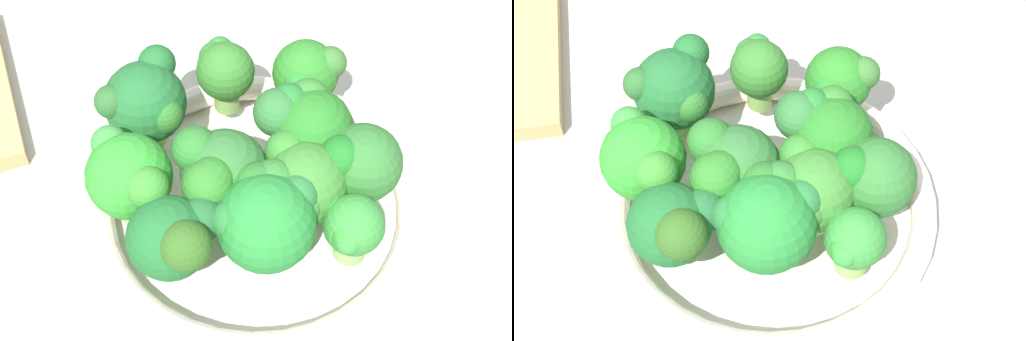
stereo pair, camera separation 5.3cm
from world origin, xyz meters
The scene contains 13 objects.
ground_plane centered at (0.00, 0.00, -1.25)cm, with size 130.00×130.00×2.50cm, color #A5A497.
bowl centered at (-0.77, -3.33, 1.79)cm, with size 24.48×24.48×3.50cm.
broccoli_floret_0 centered at (-9.69, -0.02, 7.70)cm, with size 6.27×6.88×7.18cm.
broccoli_floret_1 centered at (2.70, -4.36, 7.47)cm, with size 6.06×6.42×6.76cm.
broccoli_floret_2 centered at (-8.63, -6.71, 7.92)cm, with size 6.24×5.89×7.36cm.
broccoli_floret_3 centered at (-5.10, 4.72, 7.31)cm, with size 4.49×4.85×6.15cm.
broccoli_floret_4 centered at (-4.38, -10.47, 7.60)cm, with size 6.05×5.75×6.94cm.
broccoli_floret_5 centered at (-3.01, -4.87, 7.58)cm, with size 6.76×7.02×6.90cm.
broccoli_floret_6 centered at (6.01, -1.96, 7.66)cm, with size 6.04×5.53×6.85cm.
broccoli_floret_7 centered at (1.12, 5.59, 7.31)cm, with size 5.47×5.30×6.39cm.
broccoli_floret_8 centered at (6.38, -6.70, 6.85)cm, with size 4.34×4.44×5.60cm.
broccoli_floret_9 centered at (0.76, -7.65, 7.78)cm, with size 6.73×7.49×7.41cm.
broccoli_floret_10 centered at (1.99, -0.06, 8.14)cm, with size 6.96×6.40×7.34cm.
Camera 2 is at (11.23, -32.29, 49.46)cm, focal length 53.89 mm.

